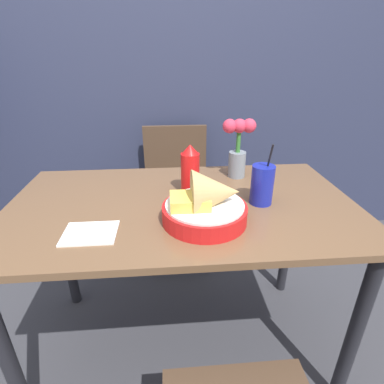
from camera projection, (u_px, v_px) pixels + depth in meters
The scene contains 9 objects.
ground_plane at pixel (184, 341), 1.43m from camera, with size 12.00×12.00×0.00m, color #38383D.
wall_window at pixel (172, 42), 1.79m from camera, with size 7.00×0.06×2.60m.
dining_table at pixel (183, 226), 1.15m from camera, with size 1.28×0.73×0.74m.
chair_far_window at pixel (176, 181), 1.92m from camera, with size 0.40×0.40×0.83m.
food_basket at pixel (208, 204), 0.96m from camera, with size 0.28×0.28×0.18m.
ketchup_bottle at pixel (190, 170), 1.14m from camera, with size 0.07×0.07×0.20m.
drink_cup at pixel (262, 186), 1.08m from camera, with size 0.08×0.08×0.23m.
flower_vase at pixel (238, 146), 1.28m from camera, with size 0.14×0.07×0.26m.
napkin at pixel (90, 233), 0.92m from camera, with size 0.16×0.13×0.01m.
Camera 1 is at (-0.05, -0.99, 1.25)m, focal length 28.00 mm.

